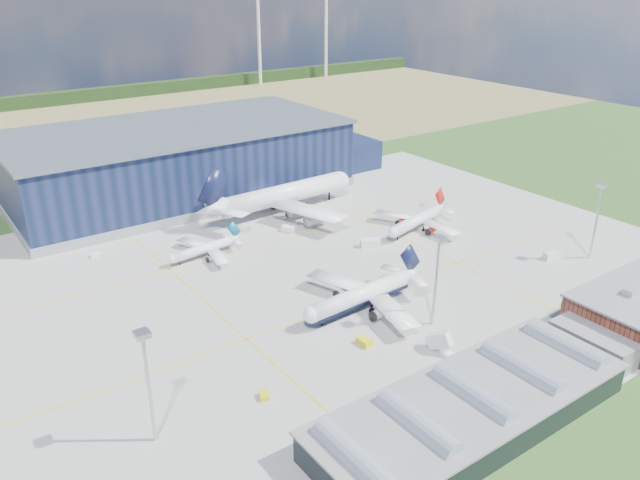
{
  "coord_description": "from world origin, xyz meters",
  "views": [
    {
      "loc": [
        -87.53,
        -120.24,
        78.52
      ],
      "look_at": [
        5.66,
        10.75,
        8.82
      ],
      "focal_mm": 35.0,
      "sensor_mm": 36.0,
      "label": 1
    }
  ],
  "objects": [
    {
      "name": "hangar",
      "position": [
        2.81,
        94.8,
        11.62
      ],
      "size": [
        145.0,
        62.0,
        26.1
      ],
      "color": "#0F1A35",
      "rests_on": "ground"
    },
    {
      "name": "airliner_widebody",
      "position": [
        22.15,
        55.0,
        10.28
      ],
      "size": [
        65.52,
        64.21,
        20.56
      ],
      "primitive_type": null,
      "rotation": [
        0.0,
        0.0,
        0.04
      ],
      "color": "white",
      "rests_on": "ground"
    },
    {
      "name": "airstair",
      "position": [
        2.86,
        -39.15,
        1.72
      ],
      "size": [
        3.54,
        5.75,
        3.43
      ],
      "primitive_type": "cube",
      "rotation": [
        0.0,
        0.0,
        0.28
      ],
      "color": "white",
      "rests_on": "ground"
    },
    {
      "name": "gse_van_b",
      "position": [
        12.91,
        38.8,
        1.0
      ],
      "size": [
        3.69,
        4.82,
        2.01
      ],
      "primitive_type": "cube",
      "rotation": [
        0.0,
        0.0,
        0.44
      ],
      "color": "white",
      "rests_on": "ground"
    },
    {
      "name": "airliner_navy",
      "position": [
        0.11,
        -14.49,
        6.44
      ],
      "size": [
        41.55,
        40.74,
        12.88
      ],
      "primitive_type": null,
      "rotation": [
        0.0,
        0.0,
        3.2
      ],
      "color": "white",
      "rests_on": "ground"
    },
    {
      "name": "ground",
      "position": [
        0.0,
        0.0,
        0.0
      ],
      "size": [
        600.0,
        600.0,
        0.0
      ],
      "primitive_type": "plane",
      "color": "#2A501E",
      "rests_on": "ground"
    },
    {
      "name": "light_mast_center",
      "position": [
        10.0,
        -30.0,
        15.43
      ],
      "size": [
        2.6,
        2.6,
        23.0
      ],
      "color": "#B9BBC0",
      "rests_on": "ground"
    },
    {
      "name": "glass_concourse",
      "position": [
        -6.45,
        -60.0,
        3.69
      ],
      "size": [
        78.0,
        23.0,
        8.6
      ],
      "color": "black",
      "rests_on": "ground"
    },
    {
      "name": "car_b",
      "position": [
        -2.48,
        -48.0,
        0.61
      ],
      "size": [
        3.89,
        2.61,
        1.21
      ],
      "primitive_type": "imported",
      "rotation": [
        0.0,
        0.0,
        1.17
      ],
      "color": "#99999E",
      "rests_on": "ground"
    },
    {
      "name": "gse_cart_b",
      "position": [
        -44.37,
        55.7,
        0.59
      ],
      "size": [
        3.12,
        2.54,
        1.17
      ],
      "primitive_type": "cube",
      "rotation": [
        0.0,
        0.0,
        1.26
      ],
      "color": "white",
      "rests_on": "ground"
    },
    {
      "name": "light_mast_west",
      "position": [
        -60.0,
        -30.0,
        15.43
      ],
      "size": [
        2.6,
        2.6,
        23.0
      ],
      "color": "#B9BBC0",
      "rests_on": "ground"
    },
    {
      "name": "treeline",
      "position": [
        0.0,
        300.0,
        4.0
      ],
      "size": [
        600.0,
        8.0,
        8.0
      ],
      "primitive_type": "cube",
      "color": "black",
      "rests_on": "ground"
    },
    {
      "name": "apron",
      "position": [
        0.0,
        10.0,
        0.03
      ],
      "size": [
        220.0,
        160.0,
        0.08
      ],
      "color": "gray",
      "rests_on": "ground"
    },
    {
      "name": "gse_van_a",
      "position": [
        27.13,
        14.11,
        1.3
      ],
      "size": [
        6.48,
        5.14,
        2.6
      ],
      "primitive_type": "cube",
      "rotation": [
        0.0,
        0.0,
        1.07
      ],
      "color": "white",
      "rests_on": "ground"
    },
    {
      "name": "light_mast_east",
      "position": [
        75.0,
        -30.0,
        15.43
      ],
      "size": [
        2.6,
        2.6,
        23.0
      ],
      "color": "#B9BBC0",
      "rests_on": "ground"
    },
    {
      "name": "car_a",
      "position": [
        16.95,
        -48.0,
        0.58
      ],
      "size": [
        3.48,
        1.65,
        1.15
      ],
      "primitive_type": "imported",
      "rotation": [
        0.0,
        0.0,
        1.66
      ],
      "color": "#99999E",
      "rests_on": "ground"
    },
    {
      "name": "farmland",
      "position": [
        0.0,
        220.0,
        0.0
      ],
      "size": [
        600.0,
        220.0,
        0.01
      ],
      "primitive_type": "cube",
      "color": "#927C4F",
      "rests_on": "ground"
    },
    {
      "name": "airliner_red",
      "position": [
        47.52,
        15.51,
        5.43
      ],
      "size": [
        40.21,
        39.68,
        10.86
      ],
      "primitive_type": null,
      "rotation": [
        0.0,
        0.0,
        3.39
      ],
      "color": "white",
      "rests_on": "ground"
    },
    {
      "name": "airliner_regional",
      "position": [
        -18.4,
        36.81,
        4.18
      ],
      "size": [
        28.18,
        27.68,
        8.36
      ],
      "primitive_type": null,
      "rotation": [
        0.0,
        0.0,
        3.25
      ],
      "color": "white",
      "rests_on": "ground"
    },
    {
      "name": "gse_van_c",
      "position": [
        65.19,
        -23.83,
        1.17
      ],
      "size": [
        5.32,
        3.5,
        2.35
      ],
      "primitive_type": "cube",
      "rotation": [
        0.0,
        0.0,
        1.32
      ],
      "color": "white",
      "rests_on": "ground"
    },
    {
      "name": "gse_tug_b",
      "position": [
        -37.67,
        -30.91,
        0.59
      ],
      "size": [
        2.7,
        3.19,
        1.17
      ],
      "primitive_type": "cube",
      "rotation": [
        0.0,
        0.0,
        -0.4
      ],
      "color": "yellow",
      "rests_on": "ground"
    },
    {
      "name": "gse_tug_a",
      "position": [
        -9.17,
        -27.56,
        0.77
      ],
      "size": [
        2.38,
        3.78,
        1.55
      ],
      "primitive_type": "cube",
      "rotation": [
        0.0,
        0.0,
        0.03
      ],
      "color": "yellow",
      "rests_on": "ground"
    }
  ]
}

